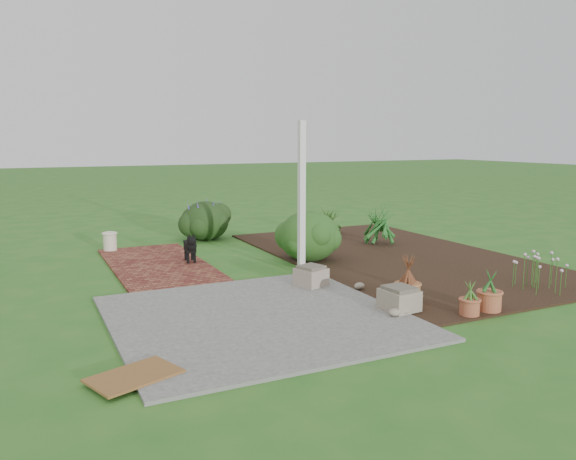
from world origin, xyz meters
name	(u,v)px	position (x,y,z in m)	size (l,w,h in m)	color
ground	(288,277)	(0.00, 0.00, 0.00)	(80.00, 80.00, 0.00)	#286720
concrete_patio	(258,317)	(-1.25, -1.75, 0.02)	(3.50, 3.50, 0.04)	#5A5A57
brick_path	(158,264)	(-1.70, 1.75, 0.02)	(1.60, 3.50, 0.04)	maroon
garden_bed	(395,257)	(2.50, 0.50, 0.01)	(4.00, 7.00, 0.03)	black
veranda_post	(302,199)	(0.30, 0.10, 1.25)	(0.10, 0.10, 2.50)	white
stone_trough_near	(398,299)	(0.48, -2.29, 0.17)	(0.39, 0.39, 0.26)	gray
stone_trough_mid	(400,300)	(0.48, -2.34, 0.17)	(0.40, 0.40, 0.26)	#776E5D
stone_trough_far	(311,277)	(0.03, -0.75, 0.17)	(0.39, 0.39, 0.26)	gray
coir_doormat	(134,376)	(-2.98, -2.94, 0.05)	(0.79, 0.51, 0.02)	brown
black_dog	(190,246)	(-1.15, 1.60, 0.33)	(0.21, 0.57, 0.49)	black
cream_ceramic_urn	(110,242)	(-2.28, 3.34, 0.21)	(0.26, 0.26, 0.35)	beige
evergreen_shrub	(309,235)	(0.86, 0.90, 0.49)	(1.09, 1.09, 0.93)	#113814
agapanthus_clump_back	(379,221)	(2.93, 1.67, 0.51)	(1.07, 1.07, 0.96)	#0E3810
agapanthus_clump_front	(329,218)	(2.61, 3.22, 0.39)	(0.81, 0.81, 0.72)	#18380C
pink_flower_patch	(542,271)	(3.01, -2.36, 0.31)	(0.86, 0.86, 0.55)	#113D0F
terracotta_pot_bronze	(408,293)	(0.80, -2.08, 0.17)	(0.33, 0.33, 0.27)	#AE6B3A
terracotta_pot_small_left	(470,307)	(1.17, -2.85, 0.13)	(0.25, 0.25, 0.21)	#A55438
terracotta_pot_small_right	(489,301)	(1.53, -2.81, 0.16)	(0.30, 0.30, 0.25)	#A95839
purple_flowering_bush	(205,220)	(-0.15, 3.90, 0.44)	(1.03, 1.03, 0.88)	black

